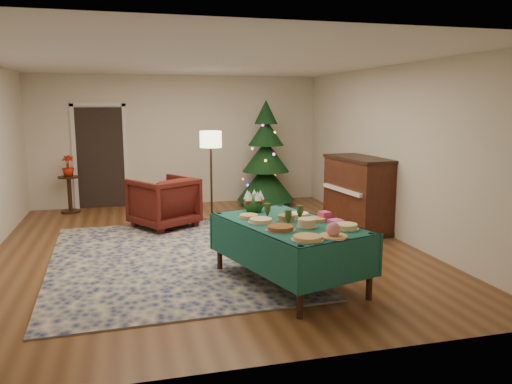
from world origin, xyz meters
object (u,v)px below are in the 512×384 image
object	(u,v)px
armchair	(164,200)
piano	(359,194)
floor_lamp	(211,145)
christmas_tree	(266,158)
potted_plant	(68,171)
buffet_table	(289,235)
side_table	(70,195)
gift_box	(324,216)

from	to	relation	value
armchair	piano	size ratio (longest dim) A/B	0.65
floor_lamp	christmas_tree	distance (m)	1.75
potted_plant	christmas_tree	size ratio (longest dim) A/B	0.19
floor_lamp	christmas_tree	xyz separation A→B (m)	(1.33, 1.06, -0.39)
buffet_table	piano	size ratio (longest dim) A/B	1.45
potted_plant	side_table	bearing A→B (deg)	0.00
floor_lamp	piano	world-z (taller)	floor_lamp
buffet_table	floor_lamp	bearing A→B (deg)	94.83
floor_lamp	potted_plant	distance (m)	2.94
buffet_table	side_table	world-z (taller)	buffet_table
armchair	floor_lamp	xyz separation A→B (m)	(0.90, 0.42, 0.90)
gift_box	christmas_tree	xyz separation A→B (m)	(0.58, 4.62, 0.20)
gift_box	side_table	world-z (taller)	gift_box
side_table	christmas_tree	bearing A→B (deg)	-3.22
floor_lamp	side_table	world-z (taller)	floor_lamp
armchair	piano	bearing A→B (deg)	131.27
piano	gift_box	bearing A→B (deg)	-124.79
buffet_table	potted_plant	bearing A→B (deg)	120.78
gift_box	christmas_tree	size ratio (longest dim) A/B	0.05
christmas_tree	gift_box	bearing A→B (deg)	-97.11
buffet_table	christmas_tree	world-z (taller)	christmas_tree
armchair	christmas_tree	distance (m)	2.73
floor_lamp	piano	bearing A→B (deg)	-30.93
side_table	buffet_table	bearing A→B (deg)	-59.22
piano	potted_plant	bearing A→B (deg)	151.54
floor_lamp	side_table	size ratio (longest dim) A/B	2.27
floor_lamp	piano	xyz separation A→B (m)	(2.28, -1.37, -0.78)
floor_lamp	piano	distance (m)	2.77
potted_plant	piano	size ratio (longest dim) A/B	0.28
armchair	side_table	size ratio (longest dim) A/B	1.35
gift_box	armchair	bearing A→B (deg)	117.89
gift_box	piano	distance (m)	2.68
armchair	potted_plant	size ratio (longest dim) A/B	2.36
armchair	potted_plant	bearing A→B (deg)	-77.20
floor_lamp	piano	size ratio (longest dim) A/B	1.10
gift_box	floor_lamp	bearing A→B (deg)	102.03
side_table	piano	size ratio (longest dim) A/B	0.49
buffet_table	potted_plant	size ratio (longest dim) A/B	5.23
potted_plant	piano	xyz separation A→B (m)	(4.88, -2.64, -0.23)
potted_plant	christmas_tree	world-z (taller)	christmas_tree
gift_box	piano	size ratio (longest dim) A/B	0.08
gift_box	christmas_tree	world-z (taller)	christmas_tree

